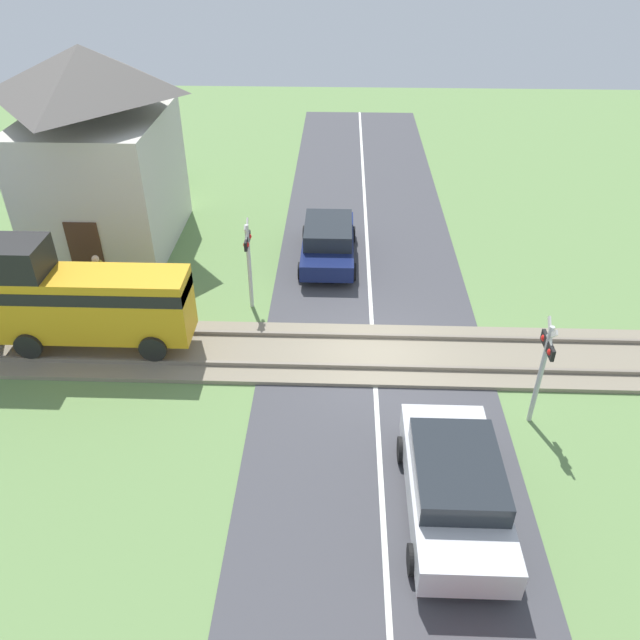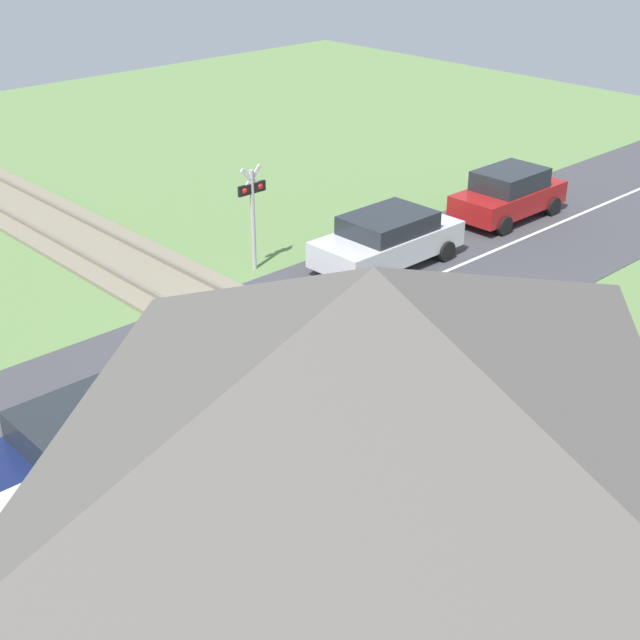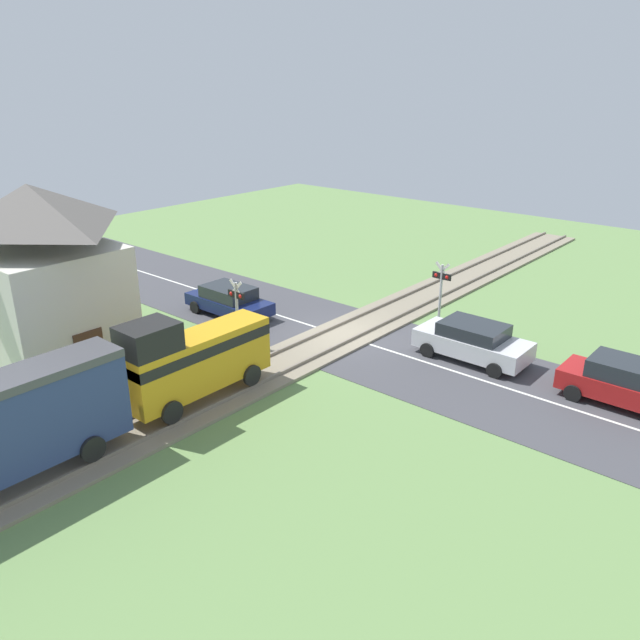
{
  "view_description": "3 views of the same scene",
  "coord_description": "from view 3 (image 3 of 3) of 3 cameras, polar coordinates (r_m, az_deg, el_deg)",
  "views": [
    {
      "loc": [
        -14.09,
        1.02,
        10.83
      ],
      "look_at": [
        0.0,
        1.53,
        1.2
      ],
      "focal_mm": 35.0,
      "sensor_mm": 36.0,
      "label": 1
    },
    {
      "loc": [
        11.73,
        14.07,
        9.84
      ],
      "look_at": [
        0.0,
        1.53,
        1.2
      ],
      "focal_mm": 50.0,
      "sensor_mm": 36.0,
      "label": 2
    },
    {
      "loc": [
        -15.37,
        19.52,
        10.35
      ],
      "look_at": [
        0.0,
        1.53,
        1.2
      ],
      "focal_mm": 35.0,
      "sensor_mm": 36.0,
      "label": 3
    }
  ],
  "objects": [
    {
      "name": "ground_plane",
      "position": [
        26.92,
        2.11,
        -1.49
      ],
      "size": [
        60.0,
        60.0,
        0.0
      ],
      "primitive_type": "plane",
      "color": "#66894C"
    },
    {
      "name": "car_far_side",
      "position": [
        29.35,
        -8.33,
        1.82
      ],
      "size": [
        4.34,
        1.96,
        1.42
      ],
      "color": "#141E4C",
      "rests_on": "ground_plane"
    },
    {
      "name": "crossing_signal_west_approach",
      "position": [
        27.94,
        11.01,
        3.13
      ],
      "size": [
        0.9,
        0.18,
        2.95
      ],
      "color": "#B7B7B7",
      "rests_on": "ground_plane"
    },
    {
      "name": "car_behind_queue",
      "position": [
        23.45,
        25.94,
        -5.12
      ],
      "size": [
        3.98,
        1.89,
        1.59
      ],
      "color": "#A81919",
      "rests_on": "ground_plane"
    },
    {
      "name": "car_near_crossing",
      "position": [
        25.13,
        13.78,
        -1.85
      ],
      "size": [
        4.41,
        2.07,
        1.51
      ],
      "color": "silver",
      "rests_on": "ground_plane"
    },
    {
      "name": "station_building",
      "position": [
        25.33,
        -24.09,
        3.31
      ],
      "size": [
        6.05,
        4.91,
        6.94
      ],
      "color": "beige",
      "rests_on": "ground_plane"
    },
    {
      "name": "track_bed",
      "position": [
        26.89,
        2.11,
        -1.36
      ],
      "size": [
        2.8,
        48.0,
        0.24
      ],
      "color": "gray",
      "rests_on": "ground_plane"
    },
    {
      "name": "road_surface",
      "position": [
        26.91,
        2.11,
        -1.47
      ],
      "size": [
        48.0,
        6.4,
        0.02
      ],
      "color": "#424247",
      "rests_on": "ground_plane"
    },
    {
      "name": "crossing_signal_east_approach",
      "position": [
        25.26,
        -7.62,
        1.39
      ],
      "size": [
        0.9,
        0.18,
        2.95
      ],
      "color": "#B7B7B7",
      "rests_on": "ground_plane"
    },
    {
      "name": "pedestrian_by_station",
      "position": [
        23.3,
        -17.06,
        -4.36
      ],
      "size": [
        0.37,
        0.37,
        1.51
      ],
      "color": "gold",
      "rests_on": "ground_plane"
    }
  ]
}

